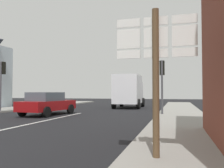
{
  "coord_description": "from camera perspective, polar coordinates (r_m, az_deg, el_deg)",
  "views": [
    {
      "loc": [
        6.57,
        -3.66,
        1.46
      ],
      "look_at": [
        2.79,
        10.19,
        1.97
      ],
      "focal_mm": 38.26,
      "sensor_mm": 36.0,
      "label": 1
    }
  ],
  "objects": [
    {
      "name": "ground_plane",
      "position": [
        15.23,
        -10.47,
        -7.5
      ],
      "size": [
        80.0,
        80.0,
        0.0
      ],
      "primitive_type": "plane",
      "color": "black"
    },
    {
      "name": "sidewalk_right",
      "position": [
        11.75,
        16.52,
        -8.75
      ],
      "size": [
        2.85,
        44.0,
        0.14
      ],
      "primitive_type": "cube",
      "color": "gray",
      "rests_on": "ground"
    },
    {
      "name": "lane_centre_stripe",
      "position": [
        11.77,
        -19.05,
        -9.02
      ],
      "size": [
        0.16,
        12.0,
        0.01
      ],
      "primitive_type": "cube",
      "color": "silver",
      "rests_on": "ground"
    },
    {
      "name": "sedan_far",
      "position": [
        16.02,
        -15.21,
        -4.46
      ],
      "size": [
        2.29,
        4.35,
        1.47
      ],
      "color": "maroon",
      "rests_on": "ground"
    },
    {
      "name": "delivery_truck",
      "position": [
        22.64,
        4.04,
        -1.54
      ],
      "size": [
        2.56,
        5.04,
        3.05
      ],
      "color": "silver",
      "rests_on": "ground"
    },
    {
      "name": "route_sign_post",
      "position": [
        5.03,
        10.42,
        4.17
      ],
      "size": [
        1.66,
        0.14,
        3.2
      ],
      "color": "brown",
      "rests_on": "ground"
    },
    {
      "name": "traffic_light_near_left",
      "position": [
        19.08,
        -24.77,
        1.98
      ],
      "size": [
        0.3,
        0.49,
        3.69
      ],
      "color": "#47474C",
      "rests_on": "ground"
    },
    {
      "name": "traffic_light_near_right",
      "position": [
        15.19,
        11.89,
        2.13
      ],
      "size": [
        0.3,
        0.49,
        3.44
      ],
      "color": "#47474C",
      "rests_on": "ground"
    }
  ]
}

